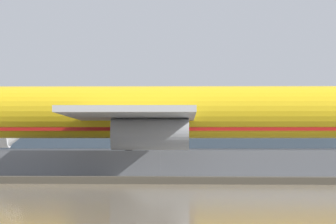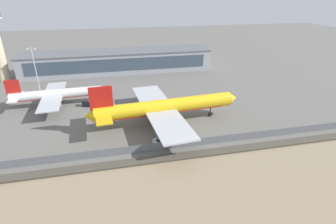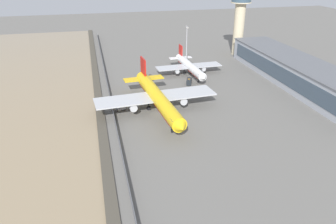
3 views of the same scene
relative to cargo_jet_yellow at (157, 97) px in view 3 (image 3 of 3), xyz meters
name	(u,v)px [view 3 (image 3 of 3)]	position (x,y,z in m)	size (l,w,h in m)	color
ground_plane	(159,114)	(2.12, 0.06, -5.68)	(500.00, 500.00, 0.00)	#66635E
shoreline_seawall	(101,119)	(2.12, -20.44, -5.43)	(320.00, 3.00, 0.50)	#474238
perimeter_fence	(114,115)	(2.12, -15.94, -4.50)	(280.00, 0.10, 2.35)	slate
cargo_jet_yellow	(157,97)	(0.00, 0.00, 0.00)	(51.88, 44.77, 14.87)	yellow
passenger_jet_white_red	(190,66)	(-37.01, 23.46, -1.34)	(37.34, 31.80, 11.36)	white
baggage_tug	(120,108)	(-4.43, -12.97, -4.87)	(2.82, 3.58, 1.80)	white
ops_van	(189,81)	(-25.03, 19.70, -4.40)	(5.61, 3.83, 2.48)	#1E2328
control_tower	(240,17)	(-67.37, 61.59, 15.49)	(11.77, 11.77, 36.76)	#C6B793
terminal_building	(301,74)	(-11.49, 66.02, -0.15)	(98.57, 19.23, 11.04)	#9EA3AD
apron_light_mast_apron_west	(187,47)	(-42.20, 23.32, 6.75)	(3.20, 0.40, 22.26)	#A8A8AD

